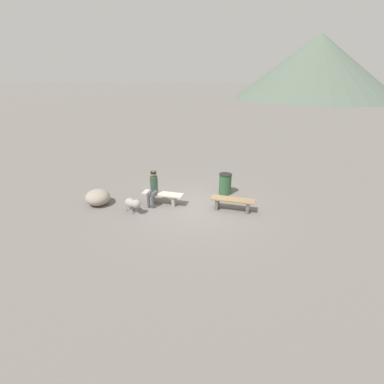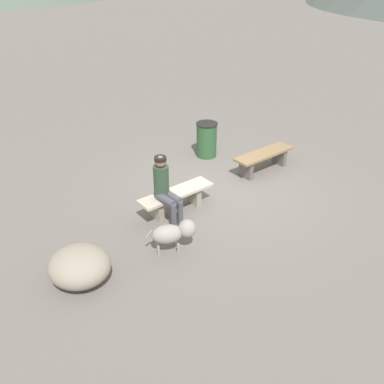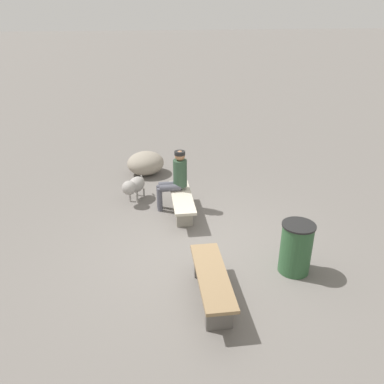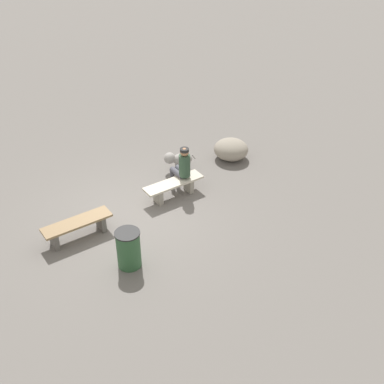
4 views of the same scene
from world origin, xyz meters
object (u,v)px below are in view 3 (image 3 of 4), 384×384
at_px(bench_left, 212,281).
at_px(bench_right, 182,201).
at_px(trash_bin, 296,248).
at_px(dog, 134,186).
at_px(seated_person, 175,177).
at_px(boulder, 146,163).

relative_size(bench_left, bench_right, 1.00).
distance_m(bench_left, trash_bin, 1.57).
relative_size(dog, trash_bin, 0.89).
distance_m(seated_person, dog, 1.07).
distance_m(bench_right, dog, 1.29).
height_order(bench_right, dog, dog).
height_order(bench_left, bench_right, bench_left).
relative_size(bench_left, dog, 2.09).
distance_m(bench_left, bench_right, 2.71).
xyz_separation_m(bench_left, bench_right, (2.71, -0.11, -0.01)).
distance_m(bench_left, seated_person, 3.08).
relative_size(bench_right, boulder, 1.65).
relative_size(seated_person, dog, 1.69).
height_order(bench_right, seated_person, seated_person).
xyz_separation_m(bench_right, boulder, (2.49, 0.48, -0.02)).
height_order(bench_right, trash_bin, trash_bin).
distance_m(bench_right, trash_bin, 2.73).
height_order(seated_person, trash_bin, seated_person).
bearing_deg(trash_bin, bench_right, 31.25).
bearing_deg(trash_bin, dog, 35.95).
bearing_deg(seated_person, boulder, 14.24).
bearing_deg(bench_left, trash_bin, -70.44).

